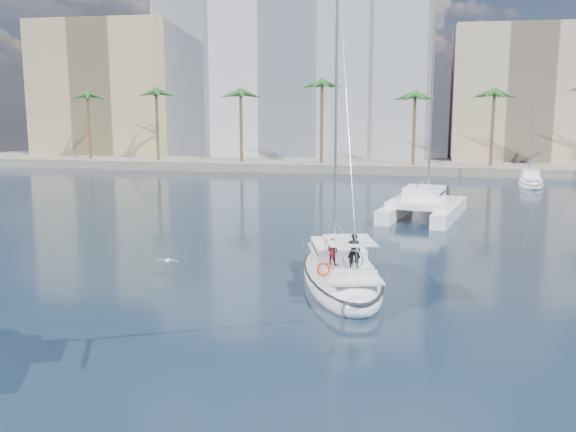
# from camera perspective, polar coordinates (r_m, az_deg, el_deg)

# --- Properties ---
(ground) EXTENTS (160.00, 160.00, 0.00)m
(ground) POSITION_cam_1_polar(r_m,az_deg,el_deg) (31.62, -2.55, -6.97)
(ground) COLOR black
(ground) RESTS_ON ground
(quay) EXTENTS (120.00, 14.00, 1.20)m
(quay) POSITION_cam_1_polar(r_m,az_deg,el_deg) (91.04, 6.80, 4.50)
(quay) COLOR gray
(quay) RESTS_ON ground
(building_modern) EXTENTS (42.00, 16.00, 28.00)m
(building_modern) POSITION_cam_1_polar(r_m,az_deg,el_deg) (104.26, 0.78, 12.63)
(building_modern) COLOR silver
(building_modern) RESTS_ON ground
(building_tan_left) EXTENTS (22.00, 14.00, 22.00)m
(building_tan_left) POSITION_cam_1_polar(r_m,az_deg,el_deg) (110.05, -15.45, 10.57)
(building_tan_left) COLOR tan
(building_tan_left) RESTS_ON ground
(building_beige) EXTENTS (20.00, 14.00, 20.00)m
(building_beige) POSITION_cam_1_polar(r_m,az_deg,el_deg) (100.40, 20.16, 9.84)
(building_beige) COLOR tan
(building_beige) RESTS_ON ground
(palm_left) EXTENTS (3.60, 3.60, 12.30)m
(palm_left) POSITION_cam_1_polar(r_m,az_deg,el_deg) (95.74, -14.36, 10.33)
(palm_left) COLOR brown
(palm_left) RESTS_ON ground
(palm_centre) EXTENTS (3.60, 3.60, 12.30)m
(palm_centre) POSITION_cam_1_polar(r_m,az_deg,el_deg) (86.65, 6.71, 10.63)
(palm_centre) COLOR brown
(palm_centre) RESTS_ON ground
(main_sloop) EXTENTS (6.69, 12.22, 17.31)m
(main_sloop) POSITION_cam_1_polar(r_m,az_deg,el_deg) (33.26, 4.71, -5.19)
(main_sloop) COLOR white
(main_sloop) RESTS_ON ground
(catamaran) EXTENTS (7.49, 11.69, 15.93)m
(catamaran) POSITION_cam_1_polar(r_m,az_deg,el_deg) (53.62, 11.96, 1.08)
(catamaran) COLOR white
(catamaran) RESTS_ON ground
(seagull) EXTENTS (1.18, 0.51, 0.22)m
(seagull) POSITION_cam_1_polar(r_m,az_deg,el_deg) (35.11, -10.63, -3.92)
(seagull) COLOR silver
(seagull) RESTS_ON ground
(moored_yacht_a) EXTENTS (3.37, 9.52, 11.90)m
(moored_yacht_a) POSITION_cam_1_polar(r_m,az_deg,el_deg) (77.91, 20.74, 2.55)
(moored_yacht_a) COLOR white
(moored_yacht_a) RESTS_ON ground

